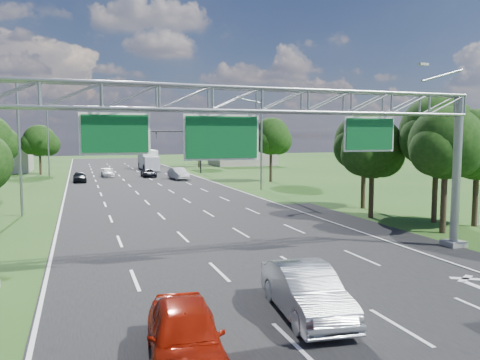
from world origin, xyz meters
name	(u,v)px	position (x,y,z in m)	size (l,w,h in m)	color
ground	(176,208)	(0.00, 30.00, 0.00)	(220.00, 220.00, 0.00)	#234D17
road	(176,208)	(0.00, 30.00, 0.00)	(18.00, 180.00, 0.02)	black
road_flare	(409,240)	(10.20, 14.00, 0.00)	(3.00, 30.00, 0.02)	black
sign_gantry	(261,114)	(0.33, 12.00, 6.89)	(23.50, 1.00, 9.56)	gray
traffic_signal	(179,141)	(7.48, 65.00, 5.17)	(12.21, 0.24, 7.00)	black
streetlight_l_near	(22,140)	(-11.30, 30.00, 5.58)	(2.97, 0.22, 10.16)	gray
streetlight_l_far	(49,138)	(-11.30, 65.00, 5.58)	(2.97, 0.22, 10.16)	gray
streetlight_r_mid	(260,139)	(11.30, 40.00, 5.58)	(2.97, 0.22, 10.16)	gray
tree_cluster_right	(416,145)	(14.80, 19.19, 5.31)	(9.91, 14.60, 8.68)	#2D2116
tree_verge_lc	(40,142)	(-12.92, 70.04, 4.98)	(5.76, 4.80, 7.62)	#2D2116
tree_verge_rd	(271,138)	(16.08, 48.04, 5.63)	(5.76, 4.80, 8.28)	#2D2116
tree_verge_re	(199,140)	(14.08, 78.04, 5.20)	(5.76, 4.80, 7.84)	#2D2116
building_right	(242,155)	(24.00, 82.00, 2.00)	(12.00, 9.00, 4.00)	#9F9286
red_coupe	(185,335)	(-4.98, 3.84, 0.81)	(1.91, 4.76, 1.62)	#9F1807
silver_sedan	(306,291)	(-0.49, 5.85, 0.83)	(1.76, 5.04, 1.66)	#A4AAAF
car_queue_a	(108,173)	(-3.54, 62.36, 0.59)	(1.65, 4.07, 1.18)	silver
car_queue_b	(149,173)	(2.06, 60.14, 0.56)	(1.87, 4.06, 1.13)	black
car_queue_c	(80,177)	(-7.38, 55.59, 0.68)	(1.61, 4.01, 1.37)	black
car_queue_d	(179,174)	(5.40, 55.24, 0.79)	(1.67, 4.80, 1.58)	silver
box_truck	(148,160)	(4.26, 75.92, 1.63)	(2.76, 9.03, 3.41)	white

